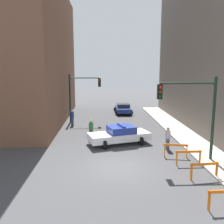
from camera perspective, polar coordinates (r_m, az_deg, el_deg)
The scene contains 12 objects.
ground_plane at distance 15.21m, azimuth 1.62°, elevation -12.49°, with size 120.00×120.00×0.00m, color #424244.
sidewalk_right at distance 16.79m, azimuth 23.66°, elevation -10.93°, with size 2.40×44.00×0.12m.
traffic_light_near at distance 16.08m, azimuth 18.53°, elevation 1.30°, with size 3.64×0.35×5.20m.
traffic_light_far at distance 27.13m, azimuth -7.32°, elevation 4.78°, with size 3.44×0.35×5.20m.
police_car at distance 19.42m, azimuth 1.74°, elevation -5.22°, with size 5.04×3.17×1.52m.
parked_car_near at distance 32.51m, azimuth 2.53°, elevation 0.86°, with size 2.32×4.33×1.31m.
pedestrian_crossing at distance 20.64m, azimuth -4.80°, elevation -3.94°, with size 0.45×0.45×1.66m.
pedestrian_corner at distance 25.82m, azimuth -9.07°, elevation -1.21°, with size 0.47×0.47×1.66m.
pedestrian_sidewalk at distance 18.53m, azimuth 12.63°, elevation -5.77°, with size 0.48×0.48×1.66m.
barrier_mid at distance 14.35m, azimuth 20.36°, elevation -11.91°, with size 1.59×0.33×0.90m.
barrier_back at distance 16.04m, azimuth 17.09°, elevation -9.38°, with size 1.60×0.19×0.90m.
barrier_corner at distance 17.14m, azimuth 14.36°, elevation -8.00°, with size 1.58×0.42×0.90m.
Camera 1 is at (-1.04, -14.02, 5.81)m, focal length 40.00 mm.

